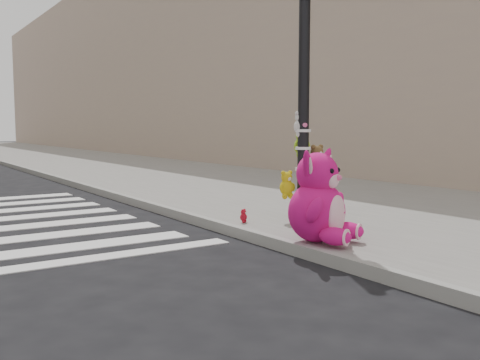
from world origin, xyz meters
TOP-DOWN VIEW (x-y plane):
  - ground at (0.00, 0.00)m, footprint 120.00×120.00m
  - sidewalk_near at (5.00, 10.00)m, footprint 7.00×80.00m
  - curb_edge at (1.55, 10.00)m, footprint 0.12×80.00m
  - bld_near at (10.50, 20.00)m, footprint 5.00×60.00m
  - signal_pole at (2.62, 1.82)m, footprint 0.72×0.50m
  - pink_bunny at (1.81, 0.57)m, footprint 0.95×1.02m
  - red_teddy at (1.80, 2.14)m, footprint 0.16×0.14m

SIDE VIEW (x-z plane):
  - ground at x=0.00m, z-range 0.00..0.00m
  - sidewalk_near at x=5.00m, z-range 0.00..0.14m
  - curb_edge at x=1.55m, z-range -0.01..0.15m
  - red_teddy at x=1.80m, z-range 0.14..0.34m
  - pink_bunny at x=1.81m, z-range 0.04..1.16m
  - signal_pole at x=2.62m, z-range -0.29..3.71m
  - bld_near at x=10.50m, z-range 0.00..10.00m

